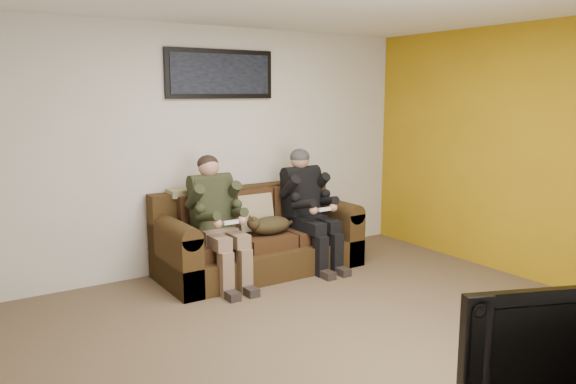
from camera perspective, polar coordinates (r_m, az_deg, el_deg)
floor at (r=4.63m, az=5.17°, el=-14.24°), size 5.00×5.00×0.00m
wall_back at (r=6.17m, az=-7.68°, el=4.36°), size 5.00×0.00×5.00m
wall_right at (r=6.13m, az=24.10°, el=3.54°), size 0.00×4.50×4.50m
accent_wall_right at (r=6.12m, az=24.05°, el=3.54°), size 0.00×4.50×4.50m
sofa at (r=6.11m, az=-3.22°, el=-4.85°), size 2.15×0.93×0.88m
throw_pillow at (r=6.08m, az=-3.44°, el=-2.09°), size 0.41×0.20×0.41m
throw_blanket at (r=5.95m, az=-10.03°, el=0.01°), size 0.44×0.22×0.08m
person_left at (r=5.61m, az=-7.25°, el=-2.17°), size 0.51×0.87×1.29m
person_right at (r=6.17m, az=2.05°, el=-0.96°), size 0.51×0.86×1.29m
cat at (r=5.91m, az=-1.96°, el=-3.37°), size 0.66×0.26×0.24m
framed_poster at (r=6.16m, az=-6.88°, el=11.82°), size 1.25×0.05×0.52m
television at (r=2.98m, az=25.95°, el=-13.84°), size 1.10×0.56×0.65m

